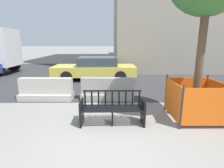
{
  "coord_description": "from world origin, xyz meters",
  "views": [
    {
      "loc": [
        0.11,
        -3.35,
        2.15
      ],
      "look_at": [
        0.15,
        2.5,
        0.75
      ],
      "focal_mm": 28.0,
      "sensor_mm": 36.0,
      "label": 1
    }
  ],
  "objects_px": {
    "jersey_barrier_centre": "(108,91)",
    "jersey_barrier_left": "(46,91)",
    "street_bench": "(112,110)",
    "car_taxi_near": "(95,68)",
    "construction_fence": "(195,99)"
  },
  "relations": [
    {
      "from": "jersey_barrier_left",
      "to": "jersey_barrier_centre",
      "type": "bearing_deg",
      "value": 0.21
    },
    {
      "from": "street_bench",
      "to": "jersey_barrier_left",
      "type": "xyz_separation_m",
      "value": [
        -2.51,
        2.09,
        -0.06
      ]
    },
    {
      "from": "jersey_barrier_centre",
      "to": "jersey_barrier_left",
      "type": "height_order",
      "value": "same"
    },
    {
      "from": "jersey_barrier_left",
      "to": "street_bench",
      "type": "bearing_deg",
      "value": -39.76
    },
    {
      "from": "street_bench",
      "to": "construction_fence",
      "type": "height_order",
      "value": "construction_fence"
    },
    {
      "from": "street_bench",
      "to": "jersey_barrier_left",
      "type": "relative_size",
      "value": 0.84
    },
    {
      "from": "jersey_barrier_left",
      "to": "construction_fence",
      "type": "bearing_deg",
      "value": -20.17
    },
    {
      "from": "jersey_barrier_centre",
      "to": "car_taxi_near",
      "type": "bearing_deg",
      "value": 101.85
    },
    {
      "from": "construction_fence",
      "to": "car_taxi_near",
      "type": "distance_m",
      "value": 6.43
    },
    {
      "from": "jersey_barrier_left",
      "to": "construction_fence",
      "type": "relative_size",
      "value": 1.53
    },
    {
      "from": "jersey_barrier_centre",
      "to": "car_taxi_near",
      "type": "relative_size",
      "value": 0.43
    },
    {
      "from": "street_bench",
      "to": "jersey_barrier_centre",
      "type": "relative_size",
      "value": 0.84
    },
    {
      "from": "construction_fence",
      "to": "car_taxi_near",
      "type": "relative_size",
      "value": 0.28
    },
    {
      "from": "car_taxi_near",
      "to": "street_bench",
      "type": "bearing_deg",
      "value": -80.76
    },
    {
      "from": "street_bench",
      "to": "construction_fence",
      "type": "xyz_separation_m",
      "value": [
        2.35,
        0.3,
        0.19
      ]
    }
  ]
}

